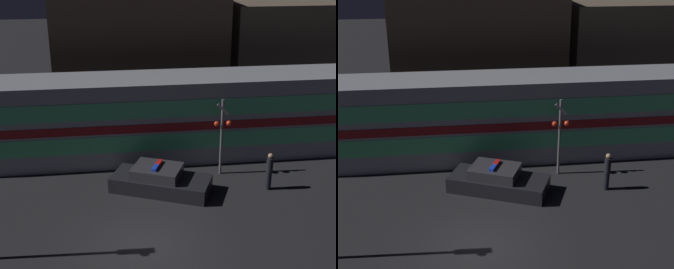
# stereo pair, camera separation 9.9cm
# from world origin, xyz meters

# --- Properties ---
(ground_plane) EXTENTS (120.00, 120.00, 0.00)m
(ground_plane) POSITION_xyz_m (0.00, 0.00, 0.00)
(ground_plane) COLOR black
(train) EXTENTS (23.27, 3.07, 4.10)m
(train) POSITION_xyz_m (2.22, 7.84, 2.05)
(train) COLOR #999EA5
(train) RESTS_ON ground_plane
(police_car) EXTENTS (4.57, 3.31, 1.25)m
(police_car) POSITION_xyz_m (1.05, 4.04, 0.46)
(police_car) COLOR black
(police_car) RESTS_ON ground_plane
(pedestrian) EXTENTS (0.29, 0.29, 1.70)m
(pedestrian) POSITION_xyz_m (5.76, 3.53, 0.87)
(pedestrian) COLOR black
(pedestrian) RESTS_ON ground_plane
(crossing_signal_near) EXTENTS (0.81, 0.32, 3.63)m
(crossing_signal_near) POSITION_xyz_m (4.03, 5.26, 2.12)
(crossing_signal_near) COLOR slate
(crossing_signal_near) RESTS_ON ground_plane
(building_left) EXTENTS (10.34, 4.46, 7.65)m
(building_left) POSITION_xyz_m (1.09, 14.75, 3.82)
(building_left) COLOR brown
(building_left) RESTS_ON ground_plane
(building_center) EXTENTS (11.09, 4.18, 6.70)m
(building_center) POSITION_xyz_m (12.45, 15.23, 3.35)
(building_center) COLOR brown
(building_center) RESTS_ON ground_plane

